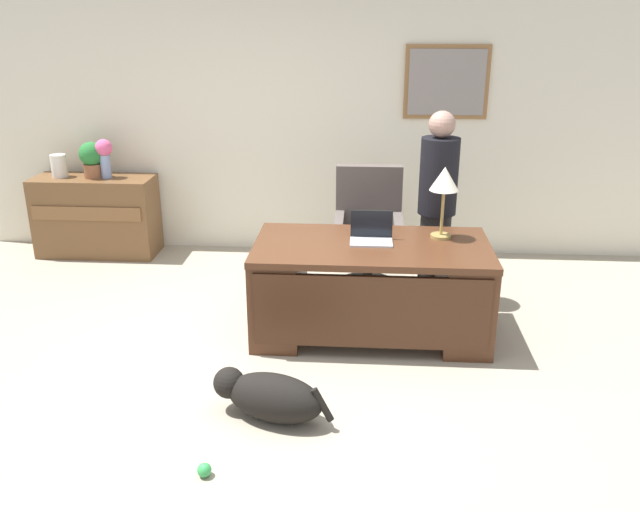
# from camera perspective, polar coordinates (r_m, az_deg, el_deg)

# --- Properties ---
(ground_plane) EXTENTS (12.00, 12.00, 0.00)m
(ground_plane) POSITION_cam_1_polar(r_m,az_deg,el_deg) (4.77, -3.65, -9.65)
(ground_plane) COLOR #9E937F
(back_wall) EXTENTS (7.00, 0.16, 2.70)m
(back_wall) POSITION_cam_1_polar(r_m,az_deg,el_deg) (6.80, -0.90, 11.64)
(back_wall) COLOR beige
(back_wall) RESTS_ON ground_plane
(desk) EXTENTS (1.78, 0.94, 0.74)m
(desk) POSITION_cam_1_polar(r_m,az_deg,el_deg) (5.08, 4.41, -2.65)
(desk) COLOR #4C2B19
(desk) RESTS_ON ground_plane
(credenza) EXTENTS (1.21, 0.50, 0.81)m
(credenza) POSITION_cam_1_polar(r_m,az_deg,el_deg) (7.19, -18.72, 3.30)
(credenza) COLOR brown
(credenza) RESTS_ON ground_plane
(armchair) EXTENTS (0.60, 0.59, 1.09)m
(armchair) POSITION_cam_1_polar(r_m,az_deg,el_deg) (6.00, 4.17, 1.87)
(armchair) COLOR #564C47
(armchair) RESTS_ON ground_plane
(person_standing) EXTENTS (0.32, 0.32, 1.64)m
(person_standing) POSITION_cam_1_polar(r_m,az_deg,el_deg) (5.65, 10.06, 4.24)
(person_standing) COLOR #262323
(person_standing) RESTS_ON ground_plane
(dog_lying) EXTENTS (0.78, 0.46, 0.30)m
(dog_lying) POSITION_cam_1_polar(r_m,az_deg,el_deg) (4.18, -4.40, -11.95)
(dog_lying) COLOR black
(dog_lying) RESTS_ON ground_plane
(laptop) EXTENTS (0.32, 0.22, 0.22)m
(laptop) POSITION_cam_1_polar(r_m,az_deg,el_deg) (5.03, 4.46, 1.90)
(laptop) COLOR #B2B5BA
(laptop) RESTS_ON desk
(desk_lamp) EXTENTS (0.22, 0.22, 0.56)m
(desk_lamp) POSITION_cam_1_polar(r_m,az_deg,el_deg) (5.08, 10.69, 6.20)
(desk_lamp) COLOR #9E8447
(desk_lamp) RESTS_ON desk
(vase_with_flowers) EXTENTS (0.17, 0.17, 0.39)m
(vase_with_flowers) POSITION_cam_1_polar(r_m,az_deg,el_deg) (6.98, -18.14, 8.37)
(vase_with_flowers) COLOR #869CCB
(vase_with_flowers) RESTS_ON credenza
(vase_empty) EXTENTS (0.16, 0.16, 0.23)m
(vase_empty) POSITION_cam_1_polar(r_m,az_deg,el_deg) (7.20, -21.63, 7.26)
(vase_empty) COLOR silver
(vase_empty) RESTS_ON credenza
(potted_plant) EXTENTS (0.24, 0.24, 0.36)m
(potted_plant) POSITION_cam_1_polar(r_m,az_deg,el_deg) (7.04, -19.12, 8.00)
(potted_plant) COLOR brown
(potted_plant) RESTS_ON credenza
(dog_toy_ball) EXTENTS (0.08, 0.08, 0.08)m
(dog_toy_ball) POSITION_cam_1_polar(r_m,az_deg,el_deg) (3.83, -9.96, -17.75)
(dog_toy_ball) COLOR green
(dog_toy_ball) RESTS_ON ground_plane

